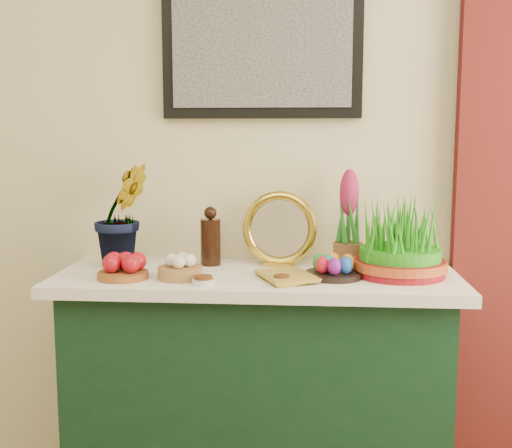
# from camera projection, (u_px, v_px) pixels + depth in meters

# --- Properties ---
(sideboard) EXTENTS (1.30, 0.45, 0.85)m
(sideboard) POSITION_uv_depth(u_px,v_px,m) (257.00, 399.00, 2.31)
(sideboard) COLOR #12321B
(sideboard) RESTS_ON ground
(tablecloth) EXTENTS (1.40, 0.55, 0.04)m
(tablecloth) POSITION_uv_depth(u_px,v_px,m) (257.00, 278.00, 2.25)
(tablecloth) COLOR white
(tablecloth) RESTS_ON sideboard
(hyacinth_green) EXTENTS (0.33, 0.32, 0.50)m
(hyacinth_green) POSITION_uv_depth(u_px,v_px,m) (122.00, 198.00, 2.34)
(hyacinth_green) COLOR #237121
(hyacinth_green) RESTS_ON tablecloth
(apple_bowl) EXTENTS (0.18, 0.18, 0.09)m
(apple_bowl) POSITION_uv_depth(u_px,v_px,m) (123.00, 268.00, 2.15)
(apple_bowl) COLOR brown
(apple_bowl) RESTS_ON tablecloth
(garlic_basket) EXTENTS (0.18, 0.18, 0.09)m
(garlic_basket) POSITION_uv_depth(u_px,v_px,m) (180.00, 268.00, 2.16)
(garlic_basket) COLOR #AA7744
(garlic_basket) RESTS_ON tablecloth
(vinegar_cruet) EXTENTS (0.08, 0.08, 0.22)m
(vinegar_cruet) POSITION_uv_depth(u_px,v_px,m) (211.00, 239.00, 2.37)
(vinegar_cruet) COLOR black
(vinegar_cruet) RESTS_ON tablecloth
(mirror) EXTENTS (0.28, 0.09, 0.28)m
(mirror) POSITION_uv_depth(u_px,v_px,m) (280.00, 230.00, 2.36)
(mirror) COLOR gold
(mirror) RESTS_ON tablecloth
(book) EXTENTS (0.22, 0.25, 0.03)m
(book) POSITION_uv_depth(u_px,v_px,m) (264.00, 277.00, 2.11)
(book) COLOR gold
(book) RESTS_ON tablecloth
(spice_dish_left) EXTENTS (0.07, 0.07, 0.03)m
(spice_dish_left) POSITION_uv_depth(u_px,v_px,m) (203.00, 281.00, 2.07)
(spice_dish_left) COLOR silver
(spice_dish_left) RESTS_ON tablecloth
(spice_dish_right) EXTENTS (0.06, 0.06, 0.03)m
(spice_dish_right) POSITION_uv_depth(u_px,v_px,m) (282.00, 279.00, 2.09)
(spice_dish_right) COLOR silver
(spice_dish_right) RESTS_ON tablecloth
(egg_plate) EXTENTS (0.21, 0.21, 0.08)m
(egg_plate) POSITION_uv_depth(u_px,v_px,m) (333.00, 269.00, 2.17)
(egg_plate) COLOR black
(egg_plate) RESTS_ON tablecloth
(hyacinth_pink) EXTENTS (0.11, 0.11, 0.36)m
(hyacinth_pink) POSITION_uv_depth(u_px,v_px,m) (349.00, 223.00, 2.33)
(hyacinth_pink) COLOR brown
(hyacinth_pink) RESTS_ON tablecloth
(wheatgrass_sabzeh) EXTENTS (0.32, 0.32, 0.26)m
(wheatgrass_sabzeh) POSITION_uv_depth(u_px,v_px,m) (400.00, 243.00, 2.19)
(wheatgrass_sabzeh) COLOR maroon
(wheatgrass_sabzeh) RESTS_ON tablecloth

